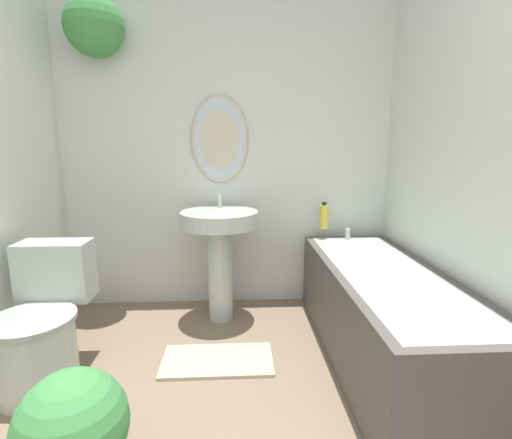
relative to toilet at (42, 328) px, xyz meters
The scene contains 8 objects.
wall_back 1.66m from the toilet, 50.30° to the left, with size 2.60×0.39×2.40m.
wall_right 2.42m from the toilet, ahead, with size 0.06×2.57×2.40m.
toilet is the anchor object (origin of this frame).
pedestal_sink 1.17m from the toilet, 37.36° to the left, with size 0.54×0.54×0.90m.
bathtub 1.88m from the toilet, ahead, with size 0.62×1.69×0.62m.
shampoo_bottle 1.95m from the toilet, 27.62° to the left, with size 0.07×0.07×0.20m.
potted_plant 0.84m from the toilet, 57.29° to the right, with size 0.38×0.38×0.49m.
bath_mat 0.96m from the toilet, ahead, with size 0.64×0.34×0.02m.
Camera 1 is at (0.06, -0.41, 1.25)m, focal length 26.00 mm.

